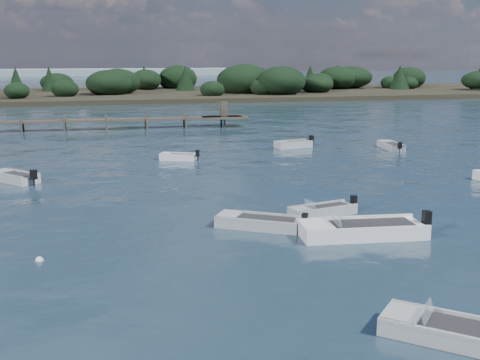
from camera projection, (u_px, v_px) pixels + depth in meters
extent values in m
plane|color=#172937|center=(175.00, 116.00, 77.98)|extent=(400.00, 400.00, 0.00)
cube|color=#A8ADAF|center=(15.00, 180.00, 37.81)|extent=(3.32, 3.44, 0.74)
cube|color=#A8ADAF|center=(2.00, 171.00, 38.44)|extent=(1.47, 1.44, 0.15)
cube|color=#262628|center=(17.00, 175.00, 37.59)|extent=(2.38, 2.45, 0.13)
cube|color=#A8ADAF|center=(5.00, 175.00, 37.22)|extent=(2.39, 2.60, 0.15)
cube|color=#A8ADAF|center=(23.00, 172.00, 38.23)|extent=(2.39, 2.60, 0.15)
cube|color=black|center=(33.00, 175.00, 36.63)|extent=(0.47, 0.46, 0.58)
cylinder|color=black|center=(34.00, 183.00, 36.74)|extent=(0.15, 0.15, 0.58)
cube|color=#A8ADAF|center=(460.00, 338.00, 16.73)|extent=(4.23, 4.06, 0.65)
cube|color=#A8ADAF|center=(403.00, 314.00, 17.42)|extent=(1.72, 1.75, 0.13)
cube|color=#262628|center=(474.00, 331.00, 16.50)|extent=(3.01, 2.90, 0.11)
cube|color=#A8ADAF|center=(457.00, 336.00, 16.02)|extent=(3.24, 2.97, 0.13)
cube|color=#A8ADAF|center=(466.00, 316.00, 17.28)|extent=(3.24, 2.97, 0.13)
cube|color=silver|center=(427.00, 311.00, 17.05)|extent=(0.88, 0.94, 0.39)
cube|color=#A8ADAF|center=(259.00, 225.00, 27.82)|extent=(4.09, 3.28, 0.65)
cube|color=#A8ADAF|center=(229.00, 215.00, 28.19)|extent=(1.49, 1.62, 0.13)
cube|color=#262628|center=(266.00, 220.00, 27.66)|extent=(2.87, 2.38, 0.11)
cube|color=#A8ADAF|center=(255.00, 221.00, 27.11)|extent=(3.38, 2.11, 0.13)
cube|color=#A8ADAF|center=(263.00, 214.00, 28.38)|extent=(3.38, 2.11, 0.13)
cube|color=black|center=(305.00, 219.00, 27.07)|extent=(0.38, 0.40, 0.51)
cylinder|color=black|center=(305.00, 228.00, 27.16)|extent=(0.13, 0.13, 0.51)
cube|color=#A8ADAF|center=(391.00, 148.00, 51.16)|extent=(1.65, 3.66, 0.64)
cube|color=#A8ADAF|center=(385.00, 141.00, 52.39)|extent=(1.22, 0.97, 0.13)
cube|color=#262628|center=(392.00, 145.00, 50.82)|extent=(1.27, 2.51, 0.11)
cube|color=#A8ADAF|center=(385.00, 143.00, 51.02)|extent=(0.51, 3.53, 0.13)
cube|color=#A8ADAF|center=(398.00, 143.00, 51.15)|extent=(0.51, 3.53, 0.13)
cube|color=black|center=(400.00, 145.00, 49.15)|extent=(0.34, 0.29, 0.50)
cylinder|color=black|center=(400.00, 151.00, 49.23)|extent=(0.10, 0.10, 0.50)
cube|color=#A8ADAF|center=(293.00, 146.00, 51.76)|extent=(3.34, 1.87, 0.74)
cube|color=#A8ADAF|center=(281.00, 142.00, 51.18)|extent=(0.97, 1.26, 0.15)
cube|color=#262628|center=(296.00, 142.00, 51.79)|extent=(2.30, 1.42, 0.13)
cube|color=#A8ADAF|center=(297.00, 142.00, 51.16)|extent=(3.12, 0.75, 0.15)
cube|color=#A8ADAF|center=(290.00, 141.00, 52.17)|extent=(3.12, 0.75, 0.15)
cube|color=black|center=(311.00, 139.00, 52.38)|extent=(0.36, 0.41, 0.58)
cylinder|color=black|center=(311.00, 144.00, 52.49)|extent=(0.12, 0.12, 0.58)
cube|color=white|center=(362.00, 234.00, 26.46)|extent=(5.64, 2.55, 0.80)
cube|color=white|center=(316.00, 225.00, 26.08)|extent=(1.48, 1.96, 0.16)
cube|color=#262628|center=(371.00, 225.00, 26.44)|extent=(3.86, 1.98, 0.14)
cube|color=white|center=(370.00, 230.00, 25.44)|extent=(5.46, 0.64, 0.16)
cube|color=white|center=(355.00, 218.00, 27.29)|extent=(5.46, 0.64, 0.16)
cube|color=black|center=(427.00, 218.00, 26.74)|extent=(0.35, 0.42, 0.63)
cylinder|color=black|center=(426.00, 230.00, 26.86)|extent=(0.12, 0.12, 0.63)
cube|color=silver|center=(336.00, 218.00, 26.15)|extent=(0.31, 1.49, 0.48)
cube|color=#A8ADAF|center=(323.00, 213.00, 30.01)|extent=(3.62, 1.95, 0.60)
cube|color=#A8ADAF|center=(301.00, 209.00, 29.36)|extent=(1.05, 1.21, 0.12)
cube|color=#262628|center=(327.00, 207.00, 30.07)|extent=(2.49, 1.46, 0.10)
cube|color=#A8ADAF|center=(329.00, 209.00, 29.47)|extent=(3.37, 0.92, 0.12)
cube|color=#A8ADAF|center=(317.00, 204.00, 30.40)|extent=(3.37, 0.92, 0.12)
cube|color=black|center=(354.00, 200.00, 30.76)|extent=(0.30, 0.34, 0.47)
cylinder|color=black|center=(353.00, 208.00, 30.85)|extent=(0.10, 0.10, 0.47)
cube|color=silver|center=(310.00, 204.00, 29.56)|extent=(0.33, 0.85, 0.36)
cube|color=white|center=(178.00, 159.00, 45.67)|extent=(2.87, 2.11, 0.62)
cube|color=white|center=(165.00, 154.00, 45.80)|extent=(0.99, 1.14, 0.12)
cube|color=#262628|center=(181.00, 155.00, 45.56)|extent=(2.01, 1.55, 0.11)
cube|color=white|center=(176.00, 155.00, 45.13)|extent=(2.46, 1.24, 0.12)
cube|color=white|center=(180.00, 153.00, 46.05)|extent=(2.46, 1.24, 0.12)
cube|color=black|center=(197.00, 153.00, 45.26)|extent=(0.35, 0.38, 0.49)
cylinder|color=black|center=(197.00, 159.00, 45.34)|extent=(0.12, 0.12, 0.49)
sphere|color=white|center=(39.00, 261.00, 23.33)|extent=(0.32, 0.32, 0.32)
cube|color=#484035|center=(224.00, 117.00, 67.23)|extent=(5.00, 3.20, 0.18)
cube|color=#484035|center=(224.00, 109.00, 67.05)|extent=(0.80, 0.80, 1.60)
cylinder|color=#484035|center=(21.00, 129.00, 61.74)|extent=(0.20, 0.20, 2.20)
cylinder|color=#484035|center=(23.00, 127.00, 63.37)|extent=(0.20, 0.20, 2.20)
cylinder|color=#484035|center=(64.00, 128.00, 62.69)|extent=(0.20, 0.20, 2.20)
cylinder|color=#484035|center=(65.00, 126.00, 64.32)|extent=(0.20, 0.20, 2.20)
cylinder|color=#484035|center=(106.00, 126.00, 63.65)|extent=(0.20, 0.20, 2.20)
cylinder|color=#484035|center=(106.00, 125.00, 65.28)|extent=(0.20, 0.20, 2.20)
cylinder|color=#484035|center=(147.00, 125.00, 64.60)|extent=(0.20, 0.20, 2.20)
cylinder|color=#484035|center=(146.00, 124.00, 66.23)|extent=(0.20, 0.20, 2.20)
cylinder|color=#484035|center=(186.00, 124.00, 65.56)|extent=(0.20, 0.20, 2.20)
cylinder|color=#484035|center=(184.00, 123.00, 67.19)|extent=(0.20, 0.20, 2.20)
cylinder|color=#484035|center=(224.00, 123.00, 66.51)|extent=(0.20, 0.20, 2.20)
cylinder|color=#484035|center=(221.00, 122.00, 68.14)|extent=(0.20, 0.20, 2.20)
cube|color=black|center=(273.00, 94.00, 121.70)|extent=(190.00, 40.00, 1.60)
ellipsoid|color=black|center=(274.00, 80.00, 121.12)|extent=(180.50, 36.00, 4.40)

